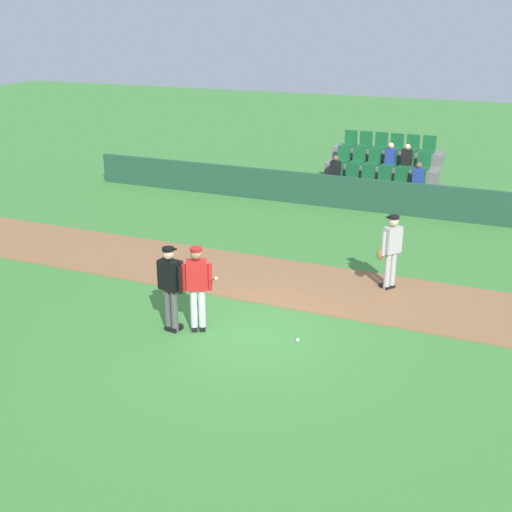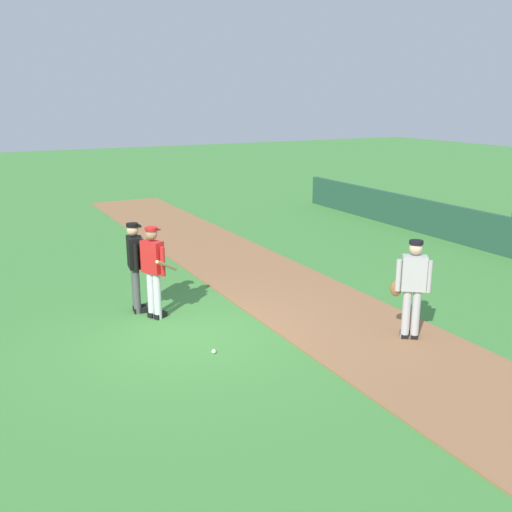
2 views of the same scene
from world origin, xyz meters
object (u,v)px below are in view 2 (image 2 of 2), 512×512
at_px(batter_red_jersey, 154,269).
at_px(umpire_home_plate, 136,262).
at_px(baseball, 214,351).
at_px(runner_grey_jersey, 412,286).

height_order(batter_red_jersey, umpire_home_plate, same).
distance_m(batter_red_jersey, baseball, 2.20).
distance_m(umpire_home_plate, runner_grey_jersey, 5.11).
relative_size(batter_red_jersey, umpire_home_plate, 1.00).
bearing_deg(batter_red_jersey, baseball, 9.44).
xyz_separation_m(batter_red_jersey, umpire_home_plate, (-0.49, -0.19, 0.03)).
distance_m(batter_red_jersey, runner_grey_jersey, 4.64).
xyz_separation_m(batter_red_jersey, baseball, (1.97, 0.33, -0.93)).
relative_size(umpire_home_plate, runner_grey_jersey, 1.00).
distance_m(batter_red_jersey, umpire_home_plate, 0.52).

